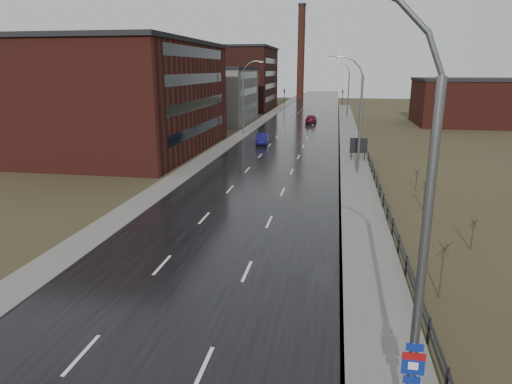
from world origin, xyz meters
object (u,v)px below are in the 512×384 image
at_px(billboard, 358,146).
at_px(car_far, 311,119).
at_px(streetlight_main, 412,238).

distance_m(billboard, car_far, 37.89).
distance_m(streetlight_main, car_far, 77.94).
xyz_separation_m(streetlight_main, billboard, (0.63, 40.31, -4.26)).
bearing_deg(streetlight_main, car_far, 94.94).
height_order(billboard, car_far, billboard).
bearing_deg(car_far, billboard, 103.36).
height_order(streetlight_main, billboard, streetlight_main).
xyz_separation_m(streetlight_main, car_far, (-6.69, 77.48, -5.24)).
height_order(streetlight_main, car_far, streetlight_main).
distance_m(streetlight_main, billboard, 40.54).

